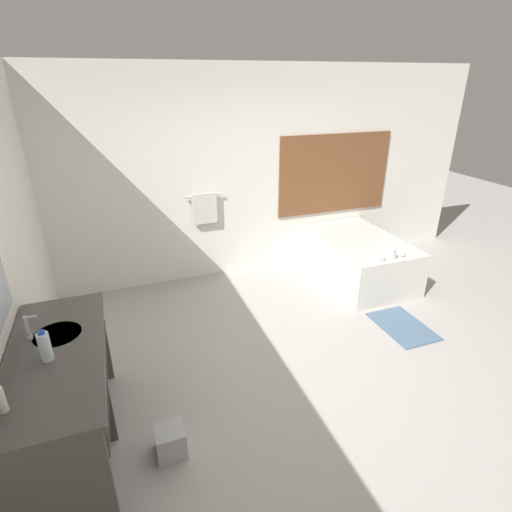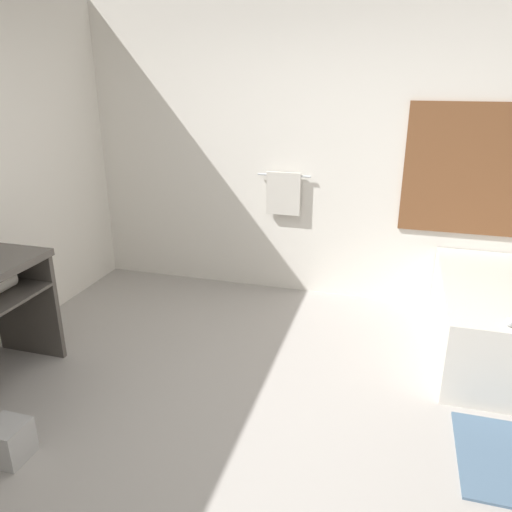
{
  "view_description": "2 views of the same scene",
  "coord_description": "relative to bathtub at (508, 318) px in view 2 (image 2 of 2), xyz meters",
  "views": [
    {
      "loc": [
        -1.38,
        -2.7,
        2.52
      ],
      "look_at": [
        -0.1,
        0.77,
        0.86
      ],
      "focal_mm": 28.0,
      "sensor_mm": 36.0,
      "label": 1
    },
    {
      "loc": [
        0.71,
        -2.3,
        2.04
      ],
      "look_at": [
        -0.19,
        0.83,
        0.84
      ],
      "focal_mm": 35.0,
      "sensor_mm": 36.0,
      "label": 2
    }
  ],
  "objects": [
    {
      "name": "waste_bin",
      "position": [
        -2.84,
        -1.94,
        -0.21
      ],
      "size": [
        0.21,
        0.21,
        0.22
      ],
      "color": "#B2B2B2",
      "rests_on": "ground_plane"
    },
    {
      "name": "bath_mat",
      "position": [
        -0.18,
        -1.2,
        -0.31
      ],
      "size": [
        0.48,
        0.71,
        0.02
      ],
      "color": "slate",
      "rests_on": "ground_plane"
    },
    {
      "name": "ground_plane",
      "position": [
        -1.6,
        -1.42,
        -0.32
      ],
      "size": [
        16.0,
        16.0,
        0.0
      ],
      "primitive_type": "plane",
      "color": "#A8A39E",
      "rests_on": "ground"
    },
    {
      "name": "bathtub",
      "position": [
        0.0,
        0.0,
        0.0
      ],
      "size": [
        0.99,
        1.54,
        0.69
      ],
      "color": "silver",
      "rests_on": "ground_plane"
    },
    {
      "name": "wall_back_with_blinds",
      "position": [
        -1.54,
        0.81,
        1.03
      ],
      "size": [
        7.4,
        0.13,
        2.7
      ],
      "color": "white",
      "rests_on": "ground_plane"
    }
  ]
}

